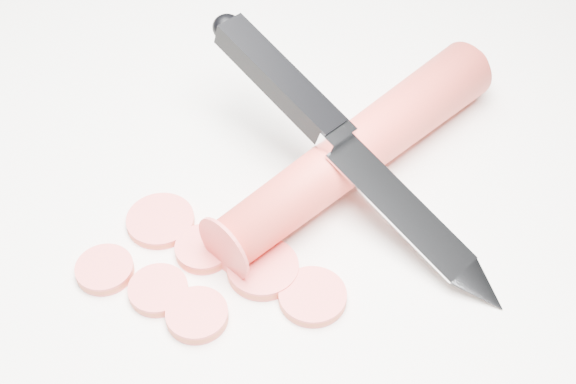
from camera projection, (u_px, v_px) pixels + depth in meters
The scene contains 11 objects.
ground at pixel (285, 236), 0.46m from camera, with size 2.40×2.40×0.00m, color silver.
carrot at pixel (358, 149), 0.48m from camera, with size 0.03×0.03×0.22m, color red.
carrot_slice_0 at pixel (105, 270), 0.44m from camera, with size 0.03×0.03×0.01m, color #E34B48.
carrot_slice_1 at pixel (160, 221), 0.47m from camera, with size 0.04×0.04×0.01m, color #E34B48.
carrot_slice_2 at pixel (247, 236), 0.46m from camera, with size 0.03×0.03×0.01m, color #E34B48.
carrot_slice_3 at pixel (313, 297), 0.43m from camera, with size 0.04×0.04×0.01m, color #E34B48.
carrot_slice_4 at pixel (263, 269), 0.44m from camera, with size 0.04×0.04×0.01m, color #E34B48.
carrot_slice_5 at pixel (158, 290), 0.43m from camera, with size 0.03×0.03×0.01m, color #E34B48.
carrot_slice_6 at pixel (197, 315), 0.42m from camera, with size 0.03×0.03×0.01m, color #E34B48.
carrot_slice_7 at pixel (204, 249), 0.45m from camera, with size 0.03×0.03×0.01m, color #E34B48.
kitchen_knife at pixel (353, 149), 0.45m from camera, with size 0.23×0.08×0.08m, color silver, non-canonical shape.
Camera 1 is at (0.15, -0.25, 0.36)m, focal length 50.00 mm.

